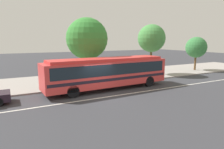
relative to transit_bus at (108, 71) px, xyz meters
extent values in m
plane|color=#35363B|center=(-1.51, -1.48, -1.66)|extent=(120.00, 120.00, 0.00)
cube|color=#9B938D|center=(-1.51, 5.35, -1.60)|extent=(60.00, 8.00, 0.12)
cube|color=silver|center=(-1.51, -2.28, -1.66)|extent=(56.00, 0.16, 0.01)
cube|color=#D83939|center=(-0.02, 0.00, -0.14)|extent=(11.67, 2.86, 2.19)
cube|color=red|center=(-0.02, 0.00, 1.07)|extent=(10.74, 2.54, 0.24)
cube|color=#19232D|center=(-0.02, 0.00, 0.30)|extent=(10.98, 2.86, 0.96)
cube|color=black|center=(-0.02, 0.00, -0.53)|extent=(11.44, 2.88, 0.24)
cube|color=#19232D|center=(5.73, 0.21, 0.30)|extent=(0.20, 2.15, 1.05)
cylinder|color=black|center=(3.88, 1.22, -1.16)|extent=(1.01, 0.32, 1.00)
cylinder|color=black|center=(3.96, -0.93, -1.16)|extent=(1.01, 0.32, 1.00)
cylinder|color=black|center=(-3.76, 0.94, -1.16)|extent=(1.01, 0.32, 1.00)
cylinder|color=black|center=(-3.68, -1.21, -1.16)|extent=(1.01, 0.32, 1.00)
cylinder|color=#6B6E57|center=(5.35, 2.59, -1.10)|extent=(0.14, 0.14, 0.88)
cylinder|color=#6B6E57|center=(5.51, 2.56, -1.10)|extent=(0.14, 0.14, 0.88)
cylinder|color=#464850|center=(5.43, 2.58, -0.38)|extent=(0.39, 0.39, 0.57)
sphere|color=tan|center=(5.43, 2.58, 0.01)|extent=(0.21, 0.21, 0.21)
cylinder|color=gray|center=(3.70, 1.76, -0.29)|extent=(0.08, 0.08, 2.51)
cube|color=yellow|center=(3.70, 1.76, 0.77)|extent=(0.15, 0.44, 0.56)
cylinder|color=brown|center=(-0.59, 3.55, -0.05)|extent=(0.29, 0.29, 2.97)
sphere|color=#388835|center=(-0.59, 3.55, 2.91)|extent=(4.23, 4.23, 4.23)
cylinder|color=brown|center=(8.24, 4.16, 0.12)|extent=(0.28, 0.28, 3.32)
sphere|color=#478F45|center=(8.24, 4.16, 2.99)|extent=(3.45, 3.45, 3.45)
cylinder|color=brown|center=(16.15, 3.84, -0.42)|extent=(0.27, 0.27, 2.24)
sphere|color=#367A3E|center=(16.15, 3.84, 1.74)|extent=(2.96, 2.96, 2.96)
camera|label=1|loc=(-8.11, -15.89, 2.78)|focal=32.09mm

